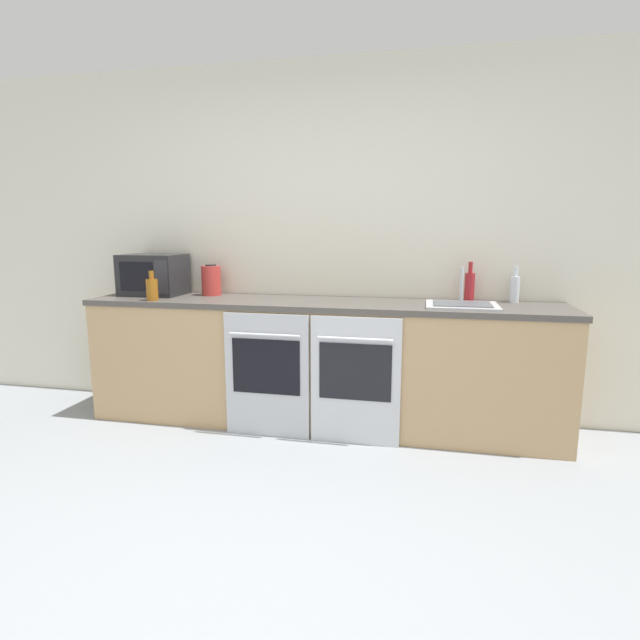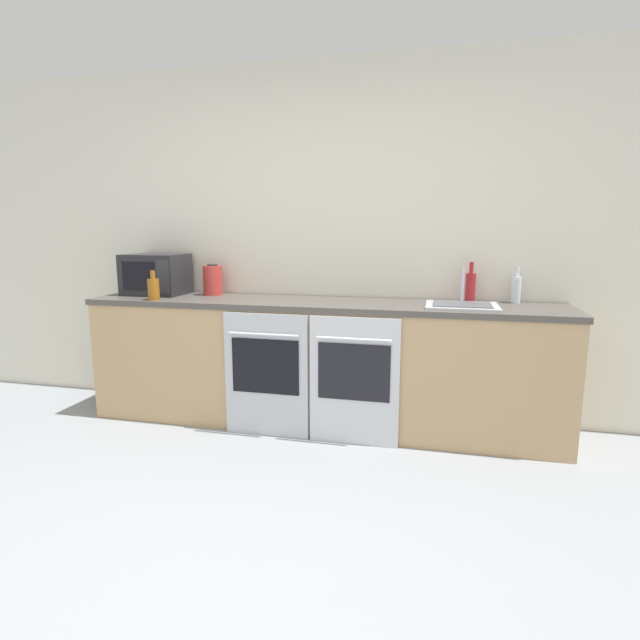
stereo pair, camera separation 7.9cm
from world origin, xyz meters
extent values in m
plane|color=gray|center=(0.00, 0.00, 0.00)|extent=(16.00, 16.00, 0.00)
cube|color=silver|center=(0.00, 2.17, 1.30)|extent=(10.00, 0.06, 2.60)
cube|color=tan|center=(0.00, 1.85, 0.43)|extent=(3.32, 0.58, 0.86)
cube|color=#4C4742|center=(0.00, 1.85, 0.88)|extent=(3.35, 0.61, 0.04)
cube|color=#B7BABF|center=(-0.30, 1.55, 0.42)|extent=(0.59, 0.03, 0.85)
cube|color=black|center=(-0.30, 1.53, 0.49)|extent=(0.47, 0.01, 0.37)
cylinder|color=#B7BABF|center=(-0.30, 1.51, 0.71)|extent=(0.48, 0.02, 0.02)
cube|color=silver|center=(0.30, 1.55, 0.42)|extent=(0.59, 0.03, 0.85)
cube|color=black|center=(0.30, 1.53, 0.49)|extent=(0.47, 0.01, 0.37)
cylinder|color=silver|center=(0.30, 1.51, 0.71)|extent=(0.48, 0.02, 0.02)
cube|color=#232326|center=(-1.33, 1.93, 1.06)|extent=(0.45, 0.34, 0.31)
cube|color=black|center=(-1.37, 1.76, 1.06)|extent=(0.27, 0.01, 0.21)
cube|color=#2D2D33|center=(-1.17, 1.76, 1.06)|extent=(0.10, 0.01, 0.25)
cylinder|color=silver|center=(1.32, 2.08, 0.99)|extent=(0.06, 0.06, 0.18)
cylinder|color=silver|center=(1.32, 2.08, 1.11)|extent=(0.03, 0.03, 0.07)
cylinder|color=maroon|center=(1.02, 2.04, 1.00)|extent=(0.07, 0.07, 0.20)
cylinder|color=maroon|center=(1.02, 2.04, 1.14)|extent=(0.03, 0.03, 0.08)
cylinder|color=#8C5114|center=(-1.17, 1.64, 0.98)|extent=(0.08, 0.08, 0.15)
cylinder|color=#8C5114|center=(-1.17, 1.64, 1.08)|extent=(0.03, 0.03, 0.06)
cylinder|color=#B2332D|center=(-0.88, 2.00, 1.01)|extent=(0.15, 0.15, 0.22)
cylinder|color=#262628|center=(-0.88, 2.00, 1.13)|extent=(0.08, 0.08, 0.01)
cube|color=#B7BABF|center=(0.96, 1.80, 0.91)|extent=(0.46, 0.38, 0.01)
cube|color=#4C4F54|center=(0.96, 1.80, 0.92)|extent=(0.37, 0.27, 0.01)
cylinder|color=#B7BABF|center=(0.96, 1.95, 1.03)|extent=(0.02, 0.02, 0.23)
camera|label=1|loc=(0.73, -1.54, 1.39)|focal=28.00mm
camera|label=2|loc=(0.81, -1.52, 1.39)|focal=28.00mm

